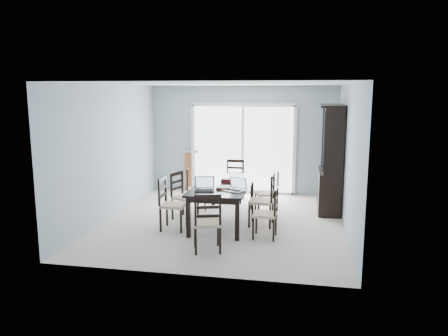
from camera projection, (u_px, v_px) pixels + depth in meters
The scene contains 24 objects.
floor at pixel (224, 222), 8.37m from camera, with size 5.00×5.00×0.00m, color beige.
ceiling at pixel (224, 84), 7.91m from camera, with size 5.00×5.00×0.00m, color white.
back_wall at pixel (243, 140), 10.56m from camera, with size 4.50×0.02×2.60m, color #8FA0AB.
wall_left at pixel (111, 152), 8.55m from camera, with size 0.02×5.00×2.60m, color #8FA0AB.
wall_right at pixel (348, 158), 7.73m from camera, with size 0.02×5.00×2.60m, color #8FA0AB.
balcony at pixel (248, 186), 11.76m from camera, with size 4.50×2.00×0.10m, color gray.
railing at pixel (253, 158), 12.62m from camera, with size 4.50×0.06×1.10m, color #99999E.
dining_table at pixel (224, 187), 8.25m from camera, with size 1.00×2.20×0.75m.
china_hutch at pixel (331, 160), 9.02m from camera, with size 0.50×1.38×2.20m.
sliding_door at pixel (243, 149), 10.57m from camera, with size 2.52×0.05×2.18m.
chair_left_near at pixel (168, 198), 7.82m from camera, with size 0.43×0.42×1.11m.
chair_left_mid at pixel (181, 190), 8.52m from camera, with size 0.52×0.51×1.05m.
chair_left_far at pixel (192, 184), 9.16m from camera, with size 0.48×0.47×1.03m.
chair_right_near at pixel (270, 208), 7.35m from camera, with size 0.41×0.39×1.01m.
chair_right_mid at pixel (267, 194), 8.02m from camera, with size 0.45×0.44×1.13m.
chair_right_far at pixel (271, 187), 8.78m from camera, with size 0.51×0.50×1.07m.
chair_end_near at pixel (207, 216), 6.68m from camera, with size 0.51×0.52×1.10m.
chair_end_far at pixel (235, 176), 9.89m from camera, with size 0.41×0.42×1.08m.
laptop_dark at pixel (204, 188), 7.62m from camera, with size 0.39×0.31×0.24m.
laptop_silver at pixel (234, 188), 7.59m from camera, with size 0.41×0.36×0.23m.
book_stack at pixel (223, 188), 7.77m from camera, with size 0.28×0.24×0.04m.
cell_phone at pixel (206, 195), 7.29m from camera, with size 0.10×0.05×0.01m, color black.
game_box at pixel (228, 180), 8.34m from camera, with size 0.26×0.13×0.07m, color #50101E.
hot_tub at pixel (223, 165), 11.73m from camera, with size 2.25×2.08×1.02m.
Camera 1 is at (1.50, -7.91, 2.48)m, focal length 35.00 mm.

